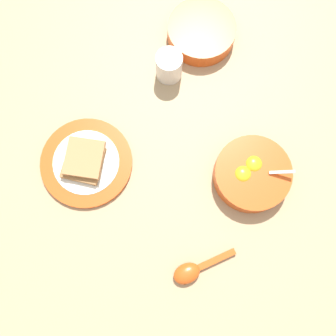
# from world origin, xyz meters

# --- Properties ---
(ground_plane) EXTENTS (3.00, 3.00, 0.00)m
(ground_plane) POSITION_xyz_m (0.00, 0.00, 0.00)
(ground_plane) COLOR tan
(egg_bowl) EXTENTS (0.17, 0.17, 0.08)m
(egg_bowl) POSITION_xyz_m (-0.12, -0.06, 0.03)
(egg_bowl) COLOR #DB5119
(egg_bowl) RESTS_ON ground_plane
(toast_plate) EXTENTS (0.21, 0.21, 0.01)m
(toast_plate) POSITION_xyz_m (0.15, 0.21, 0.01)
(toast_plate) COLOR #DB5119
(toast_plate) RESTS_ON ground_plane
(toast_sandwich) EXTENTS (0.13, 0.13, 0.03)m
(toast_sandwich) POSITION_xyz_m (0.15, 0.22, 0.03)
(toast_sandwich) COLOR #9E7042
(toast_sandwich) RESTS_ON toast_plate
(soup_spoon) EXTENTS (0.07, 0.15, 0.03)m
(soup_spoon) POSITION_xyz_m (-0.20, 0.18, 0.01)
(soup_spoon) COLOR #DB5119
(soup_spoon) RESTS_ON ground_plane
(congee_bowl) EXTENTS (0.17, 0.17, 0.04)m
(congee_bowl) POSITION_xyz_m (0.23, -0.21, 0.02)
(congee_bowl) COLOR #DB5119
(congee_bowl) RESTS_ON ground_plane
(drinking_cup) EXTENTS (0.06, 0.06, 0.08)m
(drinking_cup) POSITION_xyz_m (0.20, -0.08, 0.04)
(drinking_cup) COLOR silver
(drinking_cup) RESTS_ON ground_plane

